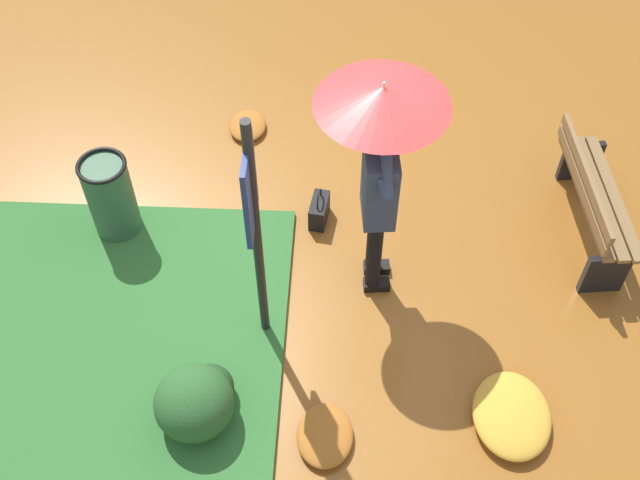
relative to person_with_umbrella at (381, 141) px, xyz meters
name	(u,v)px	position (x,y,z in m)	size (l,w,h in m)	color
ground_plane	(351,251)	(0.21, 0.17, -1.55)	(18.00, 18.00, 0.00)	brown
person_with_umbrella	(381,141)	(0.00, 0.00, 0.00)	(0.96, 0.96, 2.04)	black
info_sign_post	(253,215)	(-0.63, 0.85, -0.11)	(0.44, 0.07, 2.30)	black
handbag	(319,210)	(0.55, 0.46, -1.42)	(0.32, 0.18, 0.37)	black
park_bench	(593,200)	(0.53, -1.87, -1.15)	(1.40, 0.52, 0.75)	black
trash_bin	(111,198)	(0.36, 2.23, -1.13)	(0.42, 0.42, 0.83)	#2D5138
shrub_cluster	(197,400)	(-1.40, 1.26, -1.30)	(0.65, 0.59, 0.53)	#285628
leaf_pile_near_person	(248,126)	(1.68, 1.22, -1.50)	(0.45, 0.36, 0.10)	#A86023
leaf_pile_by_bench	(325,435)	(-1.55, 0.33, -1.49)	(0.52, 0.42, 0.11)	#A86023
leaf_pile_far_path	(512,415)	(-1.34, -1.05, -1.47)	(0.73, 0.58, 0.16)	gold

